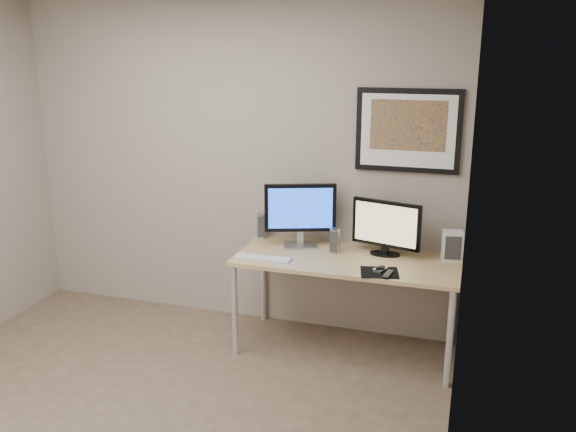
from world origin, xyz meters
name	(u,v)px	position (x,y,z in m)	size (l,w,h in m)	color
floor	(133,429)	(0.00, 0.00, 0.00)	(3.60, 3.60, 0.00)	brown
room	(154,145)	(0.00, 0.45, 1.64)	(3.60, 3.60, 3.60)	white
desk	(347,266)	(1.00, 1.35, 0.66)	(1.60, 0.70, 0.73)	#A78351
framed_art	(408,131)	(1.35, 1.68, 1.62)	(0.75, 0.04, 0.60)	black
monitor_large	(300,212)	(0.60, 1.49, 1.00)	(0.52, 0.25, 0.49)	#A6A6AA
monitor_tv	(386,227)	(1.25, 1.49, 0.95)	(0.51, 0.17, 0.41)	black
speaker_left	(262,226)	(0.25, 1.62, 0.83)	(0.08, 0.08, 0.20)	#A6A6AA
speaker_right	(335,241)	(0.88, 1.44, 0.82)	(0.07, 0.07, 0.19)	#A6A6AA
keyboard	(262,258)	(0.42, 1.14, 0.74)	(0.43, 0.11, 0.01)	#BDBDC1
mousepad	(379,272)	(1.27, 1.12, 0.73)	(0.25, 0.22, 0.00)	black
mouse	(380,268)	(1.27, 1.15, 0.75)	(0.06, 0.10, 0.03)	black
remote	(388,274)	(1.33, 1.09, 0.74)	(0.04, 0.15, 0.02)	black
fan_unit	(452,246)	(1.72, 1.53, 0.84)	(0.14, 0.10, 0.22)	silver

